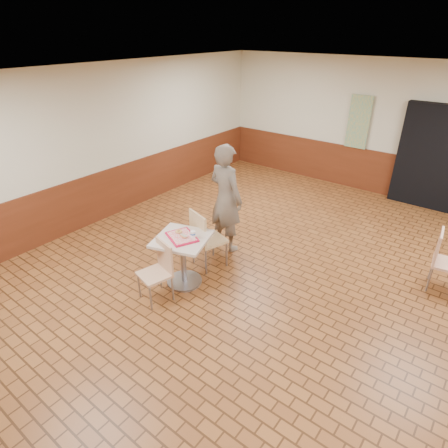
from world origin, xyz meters
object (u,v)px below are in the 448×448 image
Objects in this scene: ring_donut at (179,231)px; customer at (226,199)px; serving_tray at (182,237)px; long_john_donut at (183,236)px; chair_main_front at (159,268)px; paper_cup at (193,234)px; chair_main_back at (205,237)px; main_table at (183,253)px; chair_second_left at (444,258)px.

customer is at bearing 91.52° from ring_donut.
serving_tray is 0.06m from long_john_donut.
paper_cup is (0.18, 0.56, 0.38)m from chair_main_front.
serving_tray is at bearing 109.95° from chair_main_back.
customer reaches higher than main_table.
customer is 20.27× the size of paper_cup.
customer is at bearing 96.47° from serving_tray.
chair_main_back is (0.00, 1.02, 0.06)m from chair_main_front.
chair_main_back reaches higher than chair_second_left.
customer is 3.47m from chair_second_left.
chair_second_left is at bearing 36.49° from long_john_donut.
paper_cup is (0.17, -0.46, 0.31)m from chair_main_back.
customer reaches higher than chair_main_back.
customer is 2.04× the size of chair_second_left.
long_john_donut reaches higher than serving_tray.
ring_donut is 1.12× the size of paper_cup.
ring_donut reaches higher than serving_tray.
customer is 18.08× the size of ring_donut.
chair_main_front is at bearing 107.18° from chair_main_back.
chair_main_back is 0.81m from customer.
chair_main_front is 0.63m from ring_donut.
main_table is 5.69× the size of long_john_donut.
main_table is 7.59× the size of ring_donut.
ring_donut is (0.03, -1.20, -0.11)m from customer.
customer is 1.27m from serving_tray.
long_john_donut is at bearing 106.34° from customer.
serving_tray is 0.13m from ring_donut.
paper_cup is at bearing 86.69° from chair_main_front.
paper_cup is at bearing 119.61° from chair_second_left.
chair_second_left is (3.15, 2.28, -0.02)m from main_table.
customer is at bearing 108.07° from chair_main_front.
paper_cup reaches higher than long_john_donut.
chair_second_left is at bearing -133.97° from chair_main_back.
chair_second_left is at bearing 35.89° from main_table.
chair_main_front is 8.48× the size of ring_donut.
customer reaches higher than long_john_donut.
chair_main_back reaches higher than long_john_donut.
chair_second_left is (3.10, 2.29, -0.33)m from long_john_donut.
long_john_donut is (0.05, -0.01, 0.31)m from main_table.
chair_main_back is at bearing 107.24° from customer.
long_john_donut is at bearing -16.70° from serving_tray.
chair_main_back is 3.61m from chair_second_left.
long_john_donut is 1.50× the size of paper_cup.
ring_donut is 3.96m from chair_second_left.
ring_donut is at bearing 117.76° from chair_second_left.
main_table is at bearing 104.26° from customer.
chair_main_back is 1.08× the size of chair_second_left.
chair_main_front is 0.96× the size of chair_second_left.
paper_cup is (0.26, 0.03, 0.03)m from ring_donut.
chair_main_front reaches higher than serving_tray.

